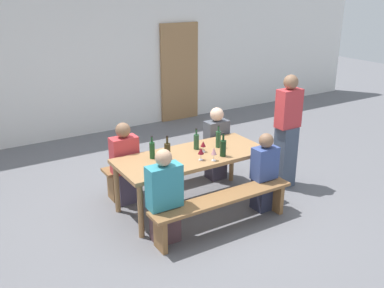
{
  "coord_description": "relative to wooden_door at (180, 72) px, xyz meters",
  "views": [
    {
      "loc": [
        -2.79,
        -4.55,
        2.89
      ],
      "look_at": [
        0.0,
        0.0,
        0.9
      ],
      "focal_mm": 40.71,
      "sensor_mm": 36.0,
      "label": 1
    }
  ],
  "objects": [
    {
      "name": "wine_glass_1",
      "position": [
        -1.89,
        -3.83,
        -0.18
      ],
      "size": [
        0.08,
        0.08,
        0.17
      ],
      "color": "silver",
      "rests_on": "tasting_table"
    },
    {
      "name": "back_wall",
      "position": [
        -1.9,
        0.14,
        0.55
      ],
      "size": [
        14.0,
        0.2,
        3.2
      ],
      "primitive_type": "cube",
      "color": "white",
      "rests_on": "ground"
    },
    {
      "name": "seated_guest_far_1",
      "position": [
        -1.11,
        -3.03,
        -0.5
      ],
      "size": [
        0.36,
        0.24,
        1.14
      ],
      "rotation": [
        0.0,
        0.0,
        -1.57
      ],
      "color": "#3F394A",
      "rests_on": "ground"
    },
    {
      "name": "bench_far",
      "position": [
        -1.9,
        -2.88,
        -0.7
      ],
      "size": [
        1.94,
        0.3,
        0.45
      ],
      "color": "olive",
      "rests_on": "ground"
    },
    {
      "name": "wine_glass_0",
      "position": [
        -1.72,
        -3.6,
        -0.19
      ],
      "size": [
        0.07,
        0.07,
        0.15
      ],
      "color": "silver",
      "rests_on": "tasting_table"
    },
    {
      "name": "tasting_table",
      "position": [
        -1.9,
        -3.61,
        -0.38
      ],
      "size": [
        2.04,
        0.85,
        0.75
      ],
      "color": "#9E7247",
      "rests_on": "ground"
    },
    {
      "name": "standing_host",
      "position": [
        -0.38,
        -3.78,
        -0.22
      ],
      "size": [
        0.35,
        0.24,
        1.69
      ],
      "rotation": [
        0.0,
        0.0,
        3.14
      ],
      "color": "#424F63",
      "rests_on": "ground"
    },
    {
      "name": "bench_near",
      "position": [
        -1.9,
        -4.34,
        -0.7
      ],
      "size": [
        1.94,
        0.3,
        0.45
      ],
      "color": "olive",
      "rests_on": "ground"
    },
    {
      "name": "wine_bottle_1",
      "position": [
        -2.26,
        -3.6,
        -0.18
      ],
      "size": [
        0.08,
        0.08,
        0.33
      ],
      "color": "#332814",
      "rests_on": "tasting_table"
    },
    {
      "name": "wine_bottle_4",
      "position": [
        -1.74,
        -3.46,
        -0.19
      ],
      "size": [
        0.07,
        0.07,
        0.3
      ],
      "color": "#234C2D",
      "rests_on": "tasting_table"
    },
    {
      "name": "seated_guest_near_1",
      "position": [
        -1.13,
        -4.19,
        -0.54
      ],
      "size": [
        0.33,
        0.24,
        1.08
      ],
      "rotation": [
        0.0,
        0.0,
        1.57
      ],
      "color": "#282B41",
      "rests_on": "ground"
    },
    {
      "name": "wine_glass_2",
      "position": [
        -1.77,
        -3.93,
        -0.17
      ],
      "size": [
        0.07,
        0.07,
        0.18
      ],
      "color": "silver",
      "rests_on": "tasting_table"
    },
    {
      "name": "wooden_door",
      "position": [
        0.0,
        0.0,
        0.0
      ],
      "size": [
        0.9,
        0.06,
        2.1
      ],
      "primitive_type": "cube",
      "color": "#9E7247",
      "rests_on": "ground"
    },
    {
      "name": "seated_guest_near_0",
      "position": [
        -2.62,
        -4.19,
        -0.5
      ],
      "size": [
        0.4,
        0.24,
        1.16
      ],
      "rotation": [
        0.0,
        0.0,
        1.57
      ],
      "color": "#503539",
      "rests_on": "ground"
    },
    {
      "name": "wine_bottle_0",
      "position": [
        -2.4,
        -3.45,
        -0.18
      ],
      "size": [
        0.07,
        0.07,
        0.3
      ],
      "color": "#194723",
      "rests_on": "tasting_table"
    },
    {
      "name": "wine_bottle_2",
      "position": [
        -1.44,
        -3.56,
        -0.18
      ],
      "size": [
        0.07,
        0.07,
        0.32
      ],
      "color": "#234C2D",
      "rests_on": "tasting_table"
    },
    {
      "name": "wine_bottle_3",
      "position": [
        -1.58,
        -3.86,
        -0.18
      ],
      "size": [
        0.08,
        0.08,
        0.32
      ],
      "color": "#143319",
      "rests_on": "tasting_table"
    },
    {
      "name": "ground_plane",
      "position": [
        -1.9,
        -3.61,
        -1.05
      ],
      "size": [
        24.0,
        24.0,
        0.0
      ],
      "primitive_type": "plane",
      "color": "slate"
    },
    {
      "name": "seated_guest_far_0",
      "position": [
        -2.62,
        -3.03,
        -0.5
      ],
      "size": [
        0.36,
        0.24,
        1.16
      ],
      "rotation": [
        0.0,
        0.0,
        -1.57
      ],
      "color": "#574D69",
      "rests_on": "ground"
    }
  ]
}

